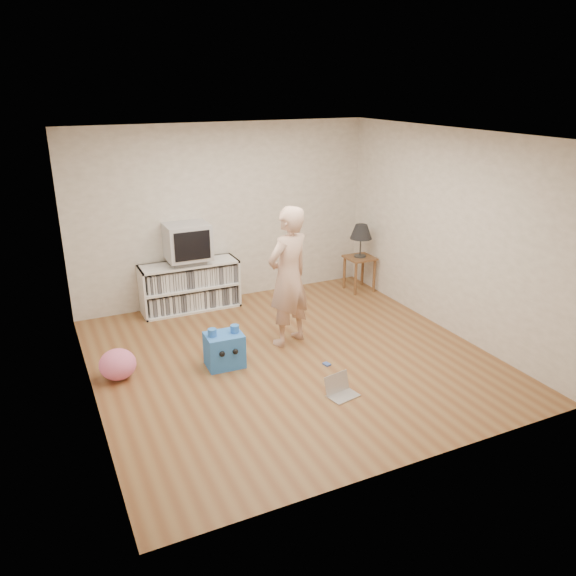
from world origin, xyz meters
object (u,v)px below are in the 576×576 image
(media_unit, at_px, (190,286))
(plush_blue, at_px, (224,349))
(dvd_deck, at_px, (188,261))
(side_table, at_px, (360,265))
(laptop, at_px, (340,390))
(table_lamp, at_px, (361,232))
(plush_pink, at_px, (118,364))
(crt_tv, at_px, (187,241))
(person, at_px, (288,277))

(media_unit, height_order, plush_blue, media_unit)
(dvd_deck, bearing_deg, side_table, -8.00)
(laptop, bearing_deg, plush_blue, 116.85)
(side_table, bearing_deg, media_unit, 171.67)
(table_lamp, xyz_separation_m, plush_pink, (-3.94, -1.28, -0.77))
(laptop, height_order, plush_pink, plush_pink)
(crt_tv, distance_m, person, 1.81)
(plush_blue, bearing_deg, media_unit, 88.18)
(table_lamp, distance_m, laptop, 3.36)
(dvd_deck, bearing_deg, plush_pink, -128.43)
(table_lamp, bearing_deg, crt_tv, 172.07)
(media_unit, distance_m, side_table, 2.66)
(side_table, distance_m, table_lamp, 0.53)
(table_lamp, distance_m, plush_pink, 4.21)
(laptop, relative_size, plush_blue, 0.72)
(person, xyz_separation_m, laptop, (-0.05, -1.39, -0.82))
(media_unit, xyz_separation_m, plush_blue, (-0.13, -1.89, -0.14))
(media_unit, bearing_deg, laptop, -76.01)
(table_lamp, bearing_deg, person, -145.69)
(dvd_deck, relative_size, side_table, 0.82)
(laptop, bearing_deg, crt_tv, 92.90)
(plush_blue, distance_m, plush_pink, 1.19)
(plush_pink, bearing_deg, plush_blue, -10.77)
(media_unit, distance_m, plush_blue, 1.90)
(media_unit, xyz_separation_m, laptop, (0.75, -3.02, -0.29))
(table_lamp, height_order, plush_blue, table_lamp)
(crt_tv, height_order, plush_blue, crt_tv)
(person, bearing_deg, plush_blue, -5.76)
(side_table, height_order, plush_blue, side_table)
(table_lamp, xyz_separation_m, laptop, (-1.88, -2.64, -0.88))
(laptop, xyz_separation_m, plush_blue, (-0.89, 1.13, 0.15))
(dvd_deck, distance_m, plush_blue, 1.95)
(table_lamp, bearing_deg, plush_pink, -162.03)
(person, bearing_deg, table_lamp, -166.58)
(media_unit, distance_m, plush_pink, 2.12)
(media_unit, xyz_separation_m, side_table, (2.63, -0.39, 0.07))
(table_lamp, height_order, plush_pink, table_lamp)
(plush_pink, bearing_deg, side_table, 17.97)
(table_lamp, relative_size, plush_pink, 1.27)
(person, relative_size, laptop, 4.96)
(person, bearing_deg, side_table, -166.58)
(person, bearing_deg, laptop, 66.97)
(dvd_deck, xyz_separation_m, table_lamp, (2.63, -0.37, 0.21))
(media_unit, xyz_separation_m, plush_pink, (-1.31, -1.66, -0.18))
(plush_pink, bearing_deg, dvd_deck, 51.57)
(dvd_deck, xyz_separation_m, plush_pink, (-1.31, -1.65, -0.56))
(person, bearing_deg, dvd_deck, -84.43)
(side_table, bearing_deg, table_lamp, 0.00)
(side_table, relative_size, plush_pink, 1.35)
(crt_tv, xyz_separation_m, person, (0.80, -1.61, -0.14))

